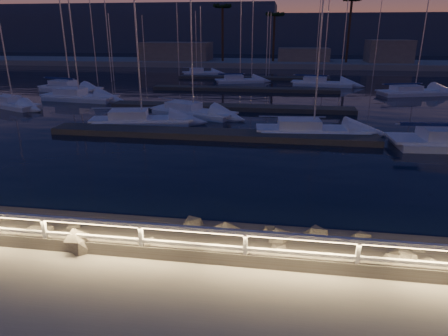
{
  "coord_description": "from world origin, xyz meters",
  "views": [
    {
      "loc": [
        4.9,
        -9.66,
        6.21
      ],
      "look_at": [
        2.79,
        4.0,
        1.43
      ],
      "focal_mm": 32.0,
      "sensor_mm": 36.0,
      "label": 1
    }
  ],
  "objects": [
    {
      "name": "far_shore",
      "position": [
        -0.12,
        74.05,
        0.29
      ],
      "size": [
        160.0,
        14.0,
        5.2
      ],
      "color": "gray",
      "rests_on": "ground"
    },
    {
      "name": "sailboat_l",
      "position": [
        18.78,
        37.55,
        -0.19
      ],
      "size": [
        8.57,
        4.74,
        13.98
      ],
      "rotation": [
        0.0,
        0.0,
        0.3
      ],
      "color": "white",
      "rests_on": "ground"
    },
    {
      "name": "sailboat_n",
      "position": [
        -1.59,
        45.53,
        -0.2
      ],
      "size": [
        7.02,
        3.91,
        11.54
      ],
      "rotation": [
        0.0,
        0.0,
        0.31
      ],
      "color": "white",
      "rests_on": "ground"
    },
    {
      "name": "floating_docks",
      "position": [
        0.0,
        32.5,
        -0.4
      ],
      "size": [
        22.0,
        36.0,
        0.4
      ],
      "color": "#575148",
      "rests_on": "ground"
    },
    {
      "name": "sailboat_f",
      "position": [
        -5.94,
        18.66,
        -0.17
      ],
      "size": [
        7.88,
        3.86,
        12.94
      ],
      "rotation": [
        0.0,
        0.0,
        0.23
      ],
      "color": "white",
      "rests_on": "ground"
    },
    {
      "name": "sailboat_k",
      "position": [
        9.32,
        43.97,
        -0.18
      ],
      "size": [
        8.22,
        3.66,
        13.49
      ],
      "rotation": [
        0.0,
        0.0,
        -0.17
      ],
      "color": "white",
      "rests_on": "ground"
    },
    {
      "name": "harbor_water",
      "position": [
        0.0,
        31.22,
        -0.97
      ],
      "size": [
        400.0,
        440.0,
        0.6
      ],
      "color": "black",
      "rests_on": "ground"
    },
    {
      "name": "sailboat_e",
      "position": [
        -20.21,
        34.08,
        -0.13
      ],
      "size": [
        8.21,
        4.05,
        13.55
      ],
      "rotation": [
        0.0,
        0.0,
        -0.23
      ],
      "color": "white",
      "rests_on": "ground"
    },
    {
      "name": "guard_rail",
      "position": [
        -0.07,
        -0.0,
        0.77
      ],
      "size": [
        44.11,
        0.12,
        1.06
      ],
      "color": "white",
      "rests_on": "ground"
    },
    {
      "name": "riprap",
      "position": [
        4.7,
        1.15,
        -0.14
      ],
      "size": [
        38.65,
        2.45,
        1.3
      ],
      "color": "#625D54",
      "rests_on": "ground"
    },
    {
      "name": "sailboat_j",
      "position": [
        -16.13,
        28.5,
        -0.15
      ],
      "size": [
        8.23,
        3.3,
        13.66
      ],
      "rotation": [
        0.0,
        0.0,
        -0.11
      ],
      "color": "white",
      "rests_on": "ground"
    },
    {
      "name": "distant_hills",
      "position": [
        -22.13,
        133.69,
        4.74
      ],
      "size": [
        230.0,
        37.5,
        18.0
      ],
      "color": "#394358",
      "rests_on": "ground"
    },
    {
      "name": "sailboat_m",
      "position": [
        -8.95,
        54.95,
        -0.2
      ],
      "size": [
        6.31,
        3.47,
        10.42
      ],
      "rotation": [
        0.0,
        0.0,
        0.3
      ],
      "color": "white",
      "rests_on": "ground"
    },
    {
      "name": "palm_right",
      "position": [
        16.0,
        72.0,
        11.03
      ],
      "size": [
        3.0,
        3.0,
        12.2
      ],
      "color": "#432F1F",
      "rests_on": "ground"
    },
    {
      "name": "palm_center",
      "position": [
        2.0,
        73.0,
        8.78
      ],
      "size": [
        3.0,
        3.0,
        9.7
      ],
      "color": "#432F1F",
      "rests_on": "ground"
    },
    {
      "name": "sailboat_a",
      "position": [
        -20.16,
        23.8,
        -0.19
      ],
      "size": [
        6.45,
        4.11,
        10.77
      ],
      "rotation": [
        0.0,
        0.0,
        -0.41
      ],
      "color": "white",
      "rests_on": "ground"
    },
    {
      "name": "sailboat_g",
      "position": [
        -2.91,
        22.79,
        -0.19
      ],
      "size": [
        7.8,
        4.64,
        12.82
      ],
      "rotation": [
        0.0,
        0.0,
        -0.36
      ],
      "color": "white",
      "rests_on": "ground"
    },
    {
      "name": "sailboat_c",
      "position": [
        6.67,
        17.52,
        -0.18
      ],
      "size": [
        7.95,
        3.07,
        13.18
      ],
      "rotation": [
        0.0,
        0.0,
        0.09
      ],
      "color": "white",
      "rests_on": "ground"
    },
    {
      "name": "ground",
      "position": [
        0.0,
        0.0,
        0.0
      ],
      "size": [
        400.0,
        400.0,
        0.0
      ],
      "primitive_type": "plane",
      "color": "gray",
      "rests_on": "ground"
    },
    {
      "name": "palm_left",
      "position": [
        -8.0,
        72.0,
        10.14
      ],
      "size": [
        3.0,
        3.0,
        11.2
      ],
      "color": "#432F1F",
      "rests_on": "ground"
    }
  ]
}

